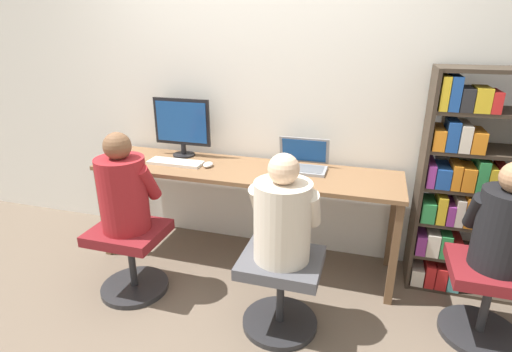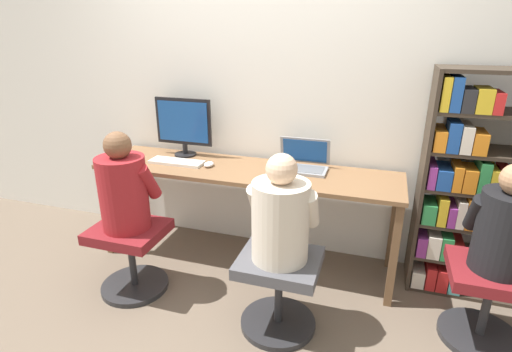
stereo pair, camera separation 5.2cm
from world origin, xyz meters
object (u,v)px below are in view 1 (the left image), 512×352
Objects in this scene: laptop at (302,163)px; office_chair_left at (131,253)px; person_at_laptop at (283,216)px; person_near_shelf at (505,224)px; office_chair_right at (281,285)px; person_at_monitor at (123,189)px; desktop_monitor at (182,126)px; keyboard at (176,162)px; bookshelf at (468,190)px; office_chair_side at (488,295)px.

office_chair_left is at bearing -145.03° from laptop.
person_at_laptop reaches higher than person_near_shelf.
person_at_monitor is at bearing 176.70° from office_chair_right.
office_chair_left is at bearing 177.24° from person_at_laptop.
desktop_monitor is at bearing 85.69° from person_at_monitor.
keyboard is at bearing 148.12° from person_at_laptop.
desktop_monitor reaches higher than keyboard.
keyboard reaches higher than office_chair_right.
desktop_monitor is 0.80m from person_at_monitor.
bookshelf is (2.09, -0.07, -0.27)m from desktop_monitor.
person_at_laptop reaches higher than office_chair_side.
person_at_laptop is (1.07, -0.05, 0.46)m from office_chair_left.
person_near_shelf is (2.19, -0.56, -0.26)m from desktop_monitor.
keyboard is (-0.94, -0.16, -0.03)m from laptop.
desktop_monitor is 1.33m from person_at_laptop.
office_chair_left is 1.00× the size of office_chair_side.
keyboard is at bearing 80.83° from office_chair_left.
office_chair_right is 0.32× the size of bookshelf.
keyboard is 0.86× the size of office_chair_left.
office_chair_side is at bearing 5.01° from person_at_monitor.
office_chair_right is at bearing -3.30° from person_at_monitor.
keyboard is 2.06m from bookshelf.
laptop reaches higher than keyboard.
person_at_laptop is 1.03× the size of person_near_shelf.
desktop_monitor is at bearing 141.10° from person_at_laptop.
person_at_monitor is at bearing 90.00° from office_chair_left.
office_chair_left is at bearing -174.74° from person_near_shelf.
laptop is at bearing 9.87° from keyboard.
desktop_monitor is 0.76× the size of person_near_shelf.
person_at_monitor is at bearing -162.11° from bookshelf.
office_chair_left is 2.30m from person_near_shelf.
laptop is 1.26m from person_at_monitor.
person_at_monitor is (-0.09, -0.55, -0.01)m from keyboard.
keyboard is at bearing -81.01° from desktop_monitor.
office_chair_right is at bearing -90.00° from person_at_laptop.
laptop is 0.88× the size of keyboard.
office_chair_side is (1.18, 0.25, -0.46)m from person_at_laptop.
bookshelf is at bearing 101.14° from office_chair_side.
office_chair_left is 0.74× the size of person_at_monitor.
person_at_monitor is at bearing -99.26° from keyboard.
person_at_laptop reaches higher than keyboard.
office_chair_left is (-0.06, -0.77, -0.72)m from desktop_monitor.
office_chair_side is 0.46m from person_near_shelf.
keyboard is 2.19m from person_near_shelf.
office_chair_left and office_chair_side have the same top height.
office_chair_left is at bearing -161.99° from bookshelf.
office_chair_right is at bearing -87.20° from laptop.
laptop is at bearing -2.57° from desktop_monitor.
desktop_monitor is 0.31× the size of bookshelf.
office_chair_left is 2.31m from bookshelf.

